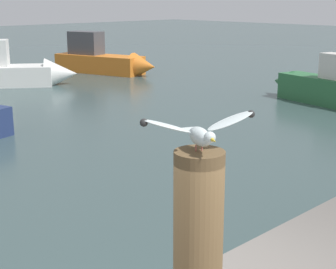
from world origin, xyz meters
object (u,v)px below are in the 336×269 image
Objects in this scene: mooring_post at (198,244)px; seagull at (200,131)px; boat_white at (8,72)px; boat_orange at (105,60)px; boat_green at (329,88)px.

mooring_post is 0.68m from seagull.
boat_white is 1.00× the size of boat_orange.
boat_white is 1.07× the size of boat_green.
boat_green is (5.60, -10.88, 0.00)m from boat_white.
seagull is 0.13× the size of boat_green.
boat_white is at bearing 65.50° from seagull.
mooring_post reaches higher than boat_green.
boat_orange is (12.98, 17.67, -1.42)m from mooring_post.
mooring_post is at bearing -126.31° from boat_orange.
boat_green is at bearing 26.05° from seagull.
boat_orange is 11.05m from boat_green.
seagull is at bearing -114.50° from boat_white.
boat_white is at bearing -178.28° from boat_orange.
seagull reaches higher than boat_orange.
seagull reaches higher than mooring_post.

